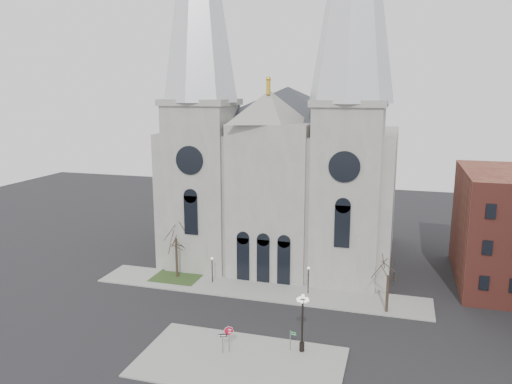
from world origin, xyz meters
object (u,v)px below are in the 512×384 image
(stop_sign, at_px, (229,333))
(globe_lamp, at_px, (302,316))
(one_way_sign, at_px, (223,339))
(street_name_sign, at_px, (291,339))

(stop_sign, bearing_deg, globe_lamp, 12.82)
(one_way_sign, height_order, street_name_sign, street_name_sign)
(stop_sign, xyz_separation_m, globe_lamp, (6.34, 1.94, 1.70))
(globe_lamp, relative_size, street_name_sign, 2.78)
(one_way_sign, xyz_separation_m, street_name_sign, (5.84, 2.14, -0.15))
(stop_sign, xyz_separation_m, street_name_sign, (5.38, 1.74, -0.59))
(globe_lamp, bearing_deg, street_name_sign, -168.16)
(globe_lamp, xyz_separation_m, one_way_sign, (-6.81, -2.34, -2.13))
(one_way_sign, bearing_deg, globe_lamp, -3.19)
(globe_lamp, distance_m, street_name_sign, 2.49)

